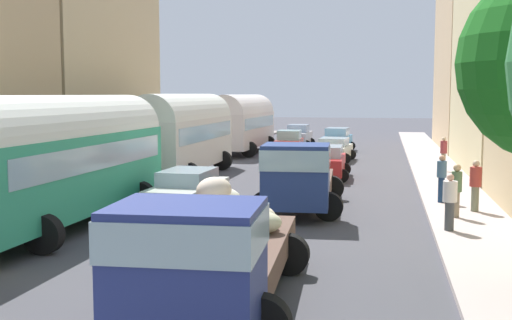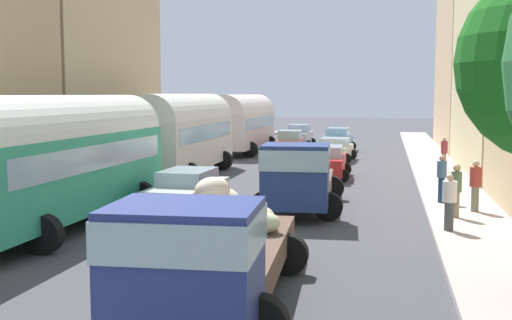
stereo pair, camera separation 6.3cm
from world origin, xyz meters
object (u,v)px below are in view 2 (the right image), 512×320
at_px(parked_bus_2, 185,131).
at_px(cargo_truck_1, 300,176).
at_px(car_5, 299,136).
at_px(pedestrian_2, 449,201).
at_px(parked_bus_1, 63,155).
at_px(car_1, 335,149).
at_px(car_2, 338,140).
at_px(cargo_truck_0, 209,251).
at_px(pedestrian_3, 444,153).
at_px(pedestrian_0, 442,177).
at_px(car_4, 290,143).
at_px(car_3, 188,190).
at_px(pedestrian_4, 475,184).
at_px(car_0, 325,162).
at_px(pedestrian_1, 456,188).
at_px(parked_bus_3, 243,121).

relative_size(parked_bus_2, cargo_truck_1, 1.36).
distance_m(car_5, pedestrian_2, 30.20).
xyz_separation_m(parked_bus_1, car_5, (2.96, 30.21, -1.34)).
height_order(car_1, car_2, car_2).
bearing_deg(cargo_truck_0, pedestrian_3, 75.18).
relative_size(cargo_truck_0, cargo_truck_1, 1.06).
distance_m(parked_bus_1, pedestrian_2, 11.24).
height_order(pedestrian_0, pedestrian_3, pedestrian_3).
xyz_separation_m(car_1, car_4, (-3.20, 3.64, 0.07)).
height_order(car_3, car_5, car_5).
relative_size(cargo_truck_1, car_3, 1.60).
relative_size(parked_bus_1, pedestrian_4, 5.42).
distance_m(car_0, car_4, 11.88).
bearing_deg(pedestrian_2, cargo_truck_1, 150.40).
bearing_deg(car_5, car_3, -90.38).
relative_size(parked_bus_2, car_1, 2.26).
xyz_separation_m(car_2, car_5, (-3.13, 3.15, 0.02)).
relative_size(car_5, pedestrian_1, 2.13).
distance_m(cargo_truck_0, pedestrian_1, 11.06).
bearing_deg(car_0, pedestrian_1, -62.48).
height_order(parked_bus_3, car_5, parked_bus_3).
bearing_deg(pedestrian_3, car_1, 139.83).
bearing_deg(parked_bus_3, cargo_truck_1, -72.29).
distance_m(pedestrian_0, pedestrian_3, 9.61).
height_order(parked_bus_1, parked_bus_2, parked_bus_2).
bearing_deg(car_2, parked_bus_3, -156.47).
relative_size(car_0, pedestrian_3, 2.27).
bearing_deg(cargo_truck_0, car_2, 90.42).
bearing_deg(cargo_truck_1, car_5, 97.73).
xyz_separation_m(parked_bus_1, car_3, (2.78, 3.30, -1.45)).
xyz_separation_m(parked_bus_1, pedestrian_4, (12.23, 4.37, -1.14)).
bearing_deg(parked_bus_2, cargo_truck_1, -51.10).
relative_size(parked_bus_1, car_0, 2.36).
distance_m(car_0, car_3, 10.10).
relative_size(parked_bus_2, pedestrian_4, 5.13).
xyz_separation_m(cargo_truck_0, pedestrian_1, (5.18, 9.77, -0.16)).
distance_m(cargo_truck_0, car_5, 36.97).
distance_m(pedestrian_2, pedestrian_4, 3.41).
distance_m(cargo_truck_0, car_1, 27.02).
distance_m(car_0, pedestrian_2, 12.40).
bearing_deg(pedestrian_1, parked_bus_2, 142.74).
distance_m(cargo_truck_1, pedestrian_1, 5.00).
bearing_deg(parked_bus_1, cargo_truck_0, -46.19).
height_order(parked_bus_2, car_5, parked_bus_2).
height_order(cargo_truck_1, pedestrian_2, cargo_truck_1).
distance_m(parked_bus_2, parked_bus_3, 12.37).
distance_m(pedestrian_1, pedestrian_4, 1.40).
xyz_separation_m(car_5, pedestrian_0, (8.34, -24.27, 0.21)).
height_order(parked_bus_2, car_3, parked_bus_2).
bearing_deg(car_5, pedestrian_3, -57.89).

